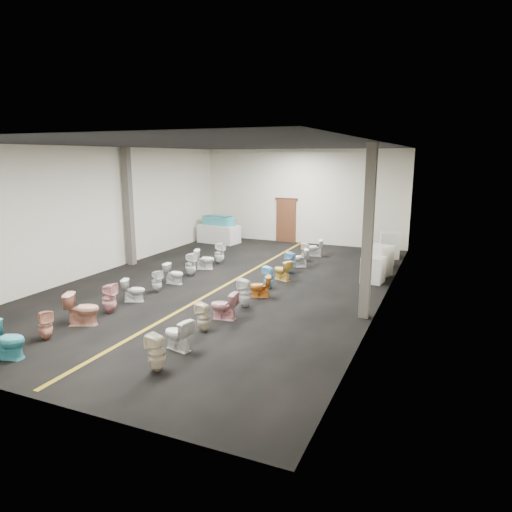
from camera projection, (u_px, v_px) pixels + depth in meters
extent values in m
plane|color=black|center=(229.00, 283.00, 15.25)|extent=(16.00, 16.00, 0.00)
plane|color=black|center=(227.00, 145.00, 14.29)|extent=(16.00, 16.00, 0.00)
plane|color=beige|center=(302.00, 197.00, 21.95)|extent=(10.00, 0.00, 10.00)
plane|color=beige|center=(11.00, 274.00, 7.59)|extent=(10.00, 0.00, 10.00)
plane|color=beige|center=(106.00, 210.00, 16.70)|extent=(0.00, 16.00, 16.00)
plane|color=beige|center=(386.00, 226.00, 12.84)|extent=(0.00, 16.00, 16.00)
cube|color=olive|center=(229.00, 283.00, 15.25)|extent=(0.12, 15.60, 0.01)
cube|color=#562D19|center=(286.00, 221.00, 22.46)|extent=(1.00, 0.10, 2.10)
cube|color=#331C11|center=(286.00, 199.00, 22.24)|extent=(1.15, 0.08, 0.10)
cube|color=#59544C|center=(129.00, 207.00, 17.50)|extent=(0.25, 0.25, 4.50)
cube|color=#59544C|center=(368.00, 233.00, 11.59)|extent=(0.25, 0.25, 4.50)
cube|color=silver|center=(219.00, 234.00, 22.36)|extent=(2.08, 1.22, 0.88)
cube|color=teal|center=(219.00, 221.00, 22.23)|extent=(1.28, 0.82, 0.50)
cylinder|color=teal|center=(209.00, 221.00, 22.53)|extent=(0.66, 0.66, 0.50)
cylinder|color=teal|center=(229.00, 222.00, 21.93)|extent=(0.66, 0.66, 0.50)
cube|color=teal|center=(219.00, 217.00, 22.18)|extent=(1.05, 0.59, 0.20)
cube|color=silver|center=(373.00, 270.00, 15.30)|extent=(0.76, 0.76, 0.88)
cube|color=silver|center=(378.00, 260.00, 16.20)|extent=(1.04, 1.04, 1.08)
cube|color=silver|center=(384.00, 256.00, 17.59)|extent=(0.73, 0.73, 0.78)
cube|color=beige|center=(390.00, 245.00, 19.01)|extent=(0.90, 0.90, 1.07)
imported|color=teal|center=(7.00, 340.00, 9.53)|extent=(0.88, 0.63, 0.82)
imported|color=tan|center=(45.00, 325.00, 10.51)|extent=(0.43, 0.42, 0.71)
imported|color=tan|center=(83.00, 309.00, 11.43)|extent=(0.94, 0.76, 0.83)
imported|color=pink|center=(109.00, 298.00, 12.30)|extent=(0.44, 0.43, 0.83)
imported|color=silver|center=(134.00, 290.00, 13.30)|extent=(0.75, 0.58, 0.67)
imported|color=silver|center=(157.00, 281.00, 14.25)|extent=(0.38, 0.37, 0.69)
imported|color=white|center=(174.00, 274.00, 15.14)|extent=(0.70, 0.43, 0.69)
imported|color=silver|center=(191.00, 264.00, 16.13)|extent=(0.42, 0.42, 0.85)
imported|color=white|center=(205.00, 259.00, 17.13)|extent=(0.83, 0.63, 0.75)
imported|color=white|center=(219.00, 253.00, 17.98)|extent=(0.41, 0.40, 0.85)
imported|color=beige|center=(157.00, 353.00, 8.97)|extent=(0.37, 0.36, 0.77)
imported|color=white|center=(178.00, 334.00, 9.96)|extent=(0.78, 0.56, 0.72)
imported|color=beige|center=(203.00, 317.00, 11.02)|extent=(0.36, 0.35, 0.72)
imported|color=#D18D93|center=(224.00, 306.00, 11.83)|extent=(0.76, 0.49, 0.74)
imported|color=silver|center=(245.00, 293.00, 12.81)|extent=(0.38, 0.38, 0.81)
imported|color=orange|center=(260.00, 286.00, 13.70)|extent=(0.74, 0.58, 0.67)
imported|color=#78CBF2|center=(269.00, 277.00, 14.62)|extent=(0.38, 0.37, 0.73)
imported|color=#E9BF50|center=(282.00, 270.00, 15.59)|extent=(0.79, 0.64, 0.70)
imported|color=#6FA3CB|center=(291.00, 263.00, 16.46)|extent=(0.46, 0.45, 0.80)
imported|color=silver|center=(299.00, 258.00, 17.45)|extent=(0.80, 0.65, 0.71)
imported|color=beige|center=(306.00, 252.00, 18.47)|extent=(0.36, 0.36, 0.75)
imported|color=white|center=(314.00, 248.00, 19.34)|extent=(0.77, 0.53, 0.73)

